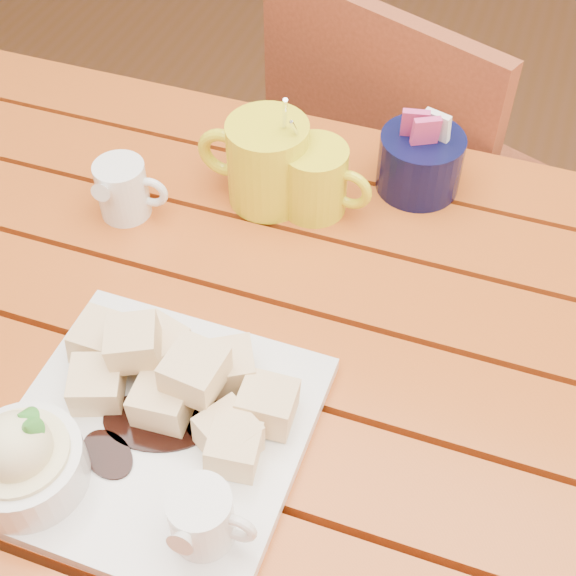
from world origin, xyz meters
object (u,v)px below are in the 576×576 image
at_px(table, 253,396).
at_px(coffee_mug_right, 317,179).
at_px(dessert_plate, 129,431).
at_px(coffee_mug_left, 265,161).
at_px(chair_far, 400,188).

bearing_deg(table, coffee_mug_right, 89.58).
distance_m(dessert_plate, coffee_mug_left, 0.38).
relative_size(dessert_plate, coffee_mug_right, 2.11).
xyz_separation_m(coffee_mug_right, chair_far, (0.04, 0.37, -0.31)).
xyz_separation_m(dessert_plate, coffee_mug_right, (0.06, 0.38, 0.01)).
relative_size(table, dessert_plate, 4.29).
distance_m(table, chair_far, 0.61).
relative_size(coffee_mug_left, chair_far, 0.19).
bearing_deg(chair_far, coffee_mug_right, 105.61).
bearing_deg(coffee_mug_right, coffee_mug_left, -173.72).
bearing_deg(table, dessert_plate, -109.13).
distance_m(table, dessert_plate, 0.22).
height_order(table, coffee_mug_left, coffee_mug_left).
distance_m(table, coffee_mug_right, 0.27).
height_order(dessert_plate, coffee_mug_left, coffee_mug_left).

